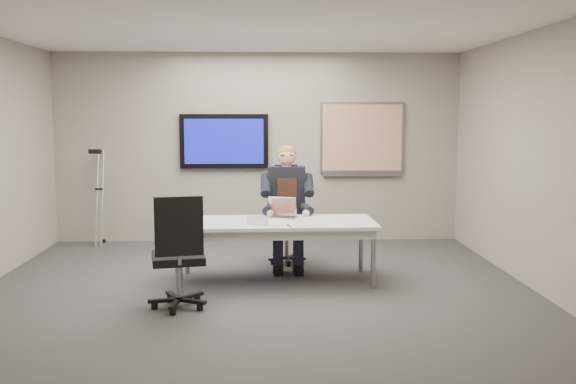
{
  "coord_description": "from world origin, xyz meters",
  "views": [
    {
      "loc": [
        0.08,
        -6.55,
        1.89
      ],
      "look_at": [
        0.36,
        0.69,
        1.01
      ],
      "focal_mm": 40.0,
      "sensor_mm": 36.0,
      "label": 1
    }
  ],
  "objects_px": {
    "office_chair_far": "(287,240)",
    "seated_person": "(287,219)",
    "conference_table": "(276,228)",
    "laptop": "(283,212)",
    "office_chair_near": "(179,274)"
  },
  "relations": [
    {
      "from": "office_chair_far",
      "to": "laptop",
      "type": "xyz_separation_m",
      "value": [
        -0.08,
        -0.65,
        0.46
      ]
    },
    {
      "from": "office_chair_near",
      "to": "conference_table",
      "type": "bearing_deg",
      "value": -144.0
    },
    {
      "from": "office_chair_far",
      "to": "seated_person",
      "type": "bearing_deg",
      "value": -78.83
    },
    {
      "from": "office_chair_near",
      "to": "laptop",
      "type": "relative_size",
      "value": 2.9
    },
    {
      "from": "seated_person",
      "to": "laptop",
      "type": "relative_size",
      "value": 3.87
    },
    {
      "from": "conference_table",
      "to": "seated_person",
      "type": "xyz_separation_m",
      "value": [
        0.15,
        0.66,
        -0.0
      ]
    },
    {
      "from": "seated_person",
      "to": "laptop",
      "type": "height_order",
      "value": "seated_person"
    },
    {
      "from": "seated_person",
      "to": "conference_table",
      "type": "bearing_deg",
      "value": -99.19
    },
    {
      "from": "conference_table",
      "to": "office_chair_far",
      "type": "bearing_deg",
      "value": 78.74
    },
    {
      "from": "office_chair_far",
      "to": "office_chair_near",
      "type": "height_order",
      "value": "office_chair_near"
    },
    {
      "from": "office_chair_far",
      "to": "seated_person",
      "type": "xyz_separation_m",
      "value": [
        -0.01,
        -0.26,
        0.32
      ]
    },
    {
      "from": "conference_table",
      "to": "laptop",
      "type": "distance_m",
      "value": 0.31
    },
    {
      "from": "office_chair_far",
      "to": "laptop",
      "type": "height_order",
      "value": "office_chair_far"
    },
    {
      "from": "conference_table",
      "to": "office_chair_near",
      "type": "relative_size",
      "value": 2.0
    },
    {
      "from": "conference_table",
      "to": "laptop",
      "type": "bearing_deg",
      "value": 70.89
    }
  ]
}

